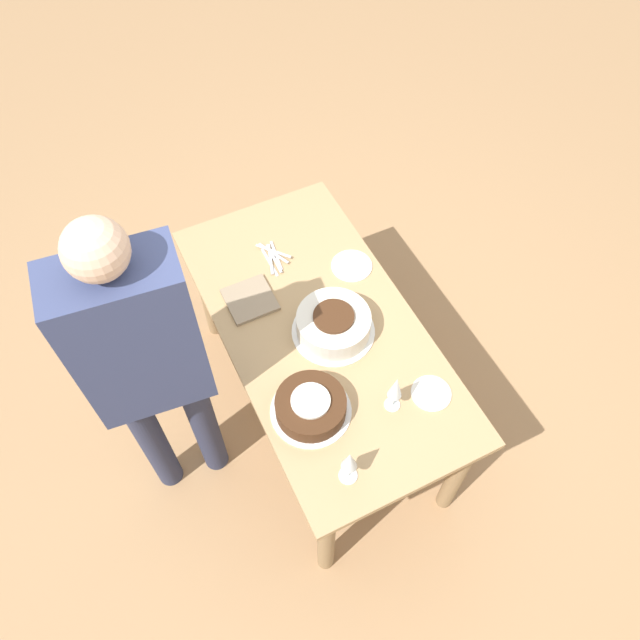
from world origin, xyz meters
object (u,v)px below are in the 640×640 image
at_px(cake_front_chocolate, 311,406).
at_px(wine_glass_near, 349,462).
at_px(person_cutting, 145,359).
at_px(cake_center_white, 333,324).
at_px(wine_glass_far, 396,388).

bearing_deg(cake_front_chocolate, wine_glass_near, 1.82).
bearing_deg(cake_front_chocolate, person_cutting, -122.59).
xyz_separation_m(cake_center_white, person_cutting, (-0.03, -0.71, 0.22)).
bearing_deg(person_cutting, cake_front_chocolate, -26.82).
distance_m(cake_center_white, cake_front_chocolate, 0.36).
bearing_deg(wine_glass_near, cake_center_white, 158.14).
distance_m(wine_glass_near, person_cutting, 0.77).
bearing_deg(cake_center_white, wine_glass_far, 7.21).
distance_m(cake_center_white, person_cutting, 0.74).
bearing_deg(cake_center_white, wine_glass_near, -21.86).
bearing_deg(person_cutting, wine_glass_far, -22.90).
bearing_deg(cake_center_white, cake_front_chocolate, -39.92).
relative_size(cake_center_white, wine_glass_near, 1.72).
height_order(cake_front_chocolate, wine_glass_far, wine_glass_far).
bearing_deg(wine_glass_far, wine_glass_near, -58.16).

